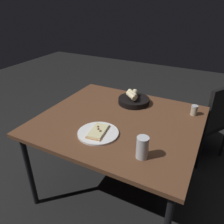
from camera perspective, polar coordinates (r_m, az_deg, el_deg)
name	(u,v)px	position (r m, az deg, el deg)	size (l,w,h in m)	color
ground	(118,186)	(2.10, 1.53, -18.87)	(8.00, 8.00, 0.00)	black
dining_table	(119,125)	(1.68, 1.81, -3.41)	(1.06, 1.18, 0.71)	brown
pizza_plate	(98,133)	(1.48, -3.65, -5.41)	(0.28, 0.28, 0.04)	white
bread_basket	(134,100)	(1.89, 5.70, 3.23)	(0.27, 0.27, 0.11)	black
beer_glass	(142,149)	(1.26, 7.92, -9.51)	(0.07, 0.07, 0.14)	silver
pepper_shaker	(194,111)	(1.81, 20.69, 0.30)	(0.05, 0.05, 0.08)	#BFB299
chair_near	(209,117)	(2.34, 24.06, -1.14)	(0.61, 0.61, 0.84)	black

